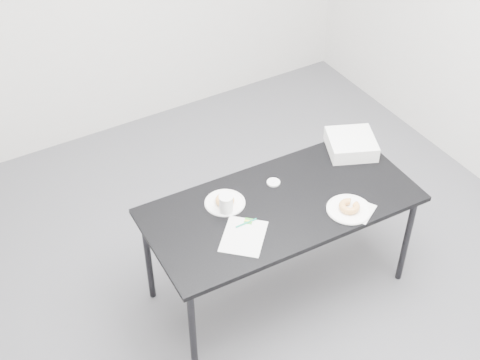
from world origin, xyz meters
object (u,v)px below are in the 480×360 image
pen (246,223)px  plate_far (225,203)px  coffee_cup (226,204)px  donut_near (349,206)px  bakery_box (351,144)px  scorecard (244,236)px  plate_near (349,209)px  donut_far (225,200)px  table (281,210)px

pen → plate_far: pen is taller
plate_far → coffee_cup: (-0.03, -0.07, 0.06)m
donut_near → bakery_box: 0.56m
scorecard → coffee_cup: bearing=129.2°
coffee_cup → plate_near: bearing=-29.1°
donut_far → bakery_box: size_ratio=0.38×
table → plate_near: 0.39m
plate_near → plate_far: 0.71m
donut_near → pen: bearing=160.4°
pen → bakery_box: 0.95m
donut_far → scorecard: bearing=-98.7°
donut_far → donut_near: bearing=-35.1°
plate_near → donut_far: donut_far is taller
bakery_box → table: bearing=-139.3°
scorecard → bakery_box: bakery_box is taller
table → donut_far: donut_far is taller
plate_near → donut_near: bearing=0.0°
table → pen: 0.27m
pen → donut_far: donut_far is taller
pen → plate_far: size_ratio=0.56×
table → bakery_box: (0.65, 0.20, 0.10)m
plate_near → table: bearing=140.7°
donut_near → plate_far: (-0.58, 0.41, -0.03)m
donut_far → plate_near: bearing=-35.1°
table → donut_far: bearing=151.6°
table → plate_near: (0.30, -0.24, 0.06)m
table → bakery_box: bearing=18.9°
scorecard → coffee_cup: size_ratio=2.40×
scorecard → donut_near: (0.62, -0.12, 0.03)m
donut_near → bakery_box: size_ratio=0.42×
table → plate_far: size_ratio=6.86×
table → coffee_cup: (-0.31, 0.10, 0.11)m
donut_near → coffee_cup: size_ratio=1.02×
scorecard → donut_far: size_ratio=2.56×
table → plate_far: bearing=151.6°
pen → donut_far: bearing=95.1°
donut_far → bakery_box: 0.93m
pen → bakery_box: bakery_box is taller
coffee_cup → donut_near: bearing=-29.1°
plate_far → pen: bearing=-84.9°
scorecard → bakery_box: (0.97, 0.32, 0.05)m
bakery_box → plate_near: bearing=-104.7°
bakery_box → plate_far: bearing=-154.3°
bakery_box → scorecard: bearing=-138.2°
plate_far → donut_far: donut_far is taller
plate_far → donut_far: bearing=0.0°
pen → donut_near: bearing=-19.7°
donut_near → table: bearing=140.7°
bakery_box → donut_far: bearing=-154.3°
scorecard → donut_near: bearing=31.9°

